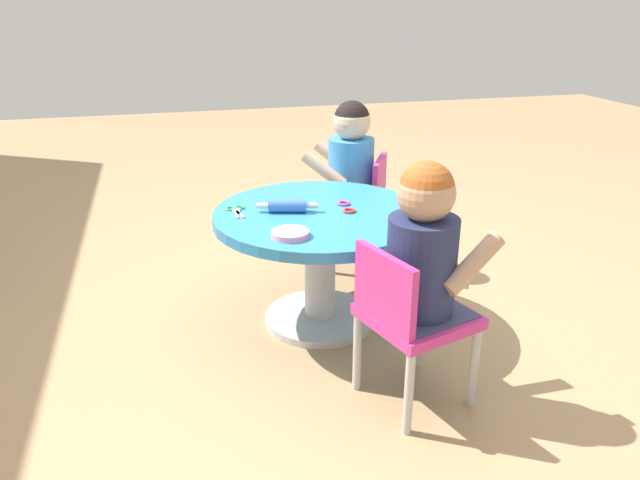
# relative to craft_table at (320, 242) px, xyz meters

# --- Properties ---
(ground_plane) EXTENTS (10.00, 10.00, 0.00)m
(ground_plane) POSITION_rel_craft_table_xyz_m (0.00, 0.00, -0.34)
(ground_plane) COLOR tan
(craft_table) EXTENTS (0.80, 0.80, 0.47)m
(craft_table) POSITION_rel_craft_table_xyz_m (0.00, 0.00, 0.00)
(craft_table) COLOR silver
(craft_table) RESTS_ON ground
(child_chair_left) EXTENTS (0.37, 0.37, 0.54)m
(child_chair_left) POSITION_rel_craft_table_xyz_m (-0.57, -0.13, -0.04)
(child_chair_left) COLOR #B7B7BC
(child_chair_left) RESTS_ON ground
(seated_child_left) EXTENTS (0.35, 0.41, 0.51)m
(seated_child_left) POSITION_rel_craft_table_xyz_m (-0.56, -0.17, 0.19)
(seated_child_left) COLOR #3F4772
(seated_child_left) RESTS_ON ground
(child_chair_right) EXTENTS (0.41, 0.41, 0.54)m
(child_chair_right) POSITION_rel_craft_table_xyz_m (0.49, -0.31, -0.04)
(child_chair_right) COLOR #B7B7BC
(child_chair_right) RESTS_ON ground
(seated_child_right) EXTENTS (0.40, 0.43, 0.51)m
(seated_child_right) POSITION_rel_craft_table_xyz_m (0.51, -0.28, 0.19)
(seated_child_right) COLOR #3F4772
(seated_child_right) RESTS_ON ground
(rolling_pin) EXTENTS (0.08, 0.23, 0.05)m
(rolling_pin) POSITION_rel_craft_table_xyz_m (0.02, 0.12, 0.15)
(rolling_pin) COLOR #3F72CC
(rolling_pin) RESTS_ON craft_table
(craft_scissors) EXTENTS (0.14, 0.08, 0.01)m
(craft_scissors) POSITION_rel_craft_table_xyz_m (0.08, 0.30, 0.13)
(craft_scissors) COLOR silver
(craft_scissors) RESTS_ON craft_table
(playdough_blob_0) EXTENTS (0.13, 0.13, 0.02)m
(playdough_blob_0) POSITION_rel_craft_table_xyz_m (-0.22, 0.16, 0.13)
(playdough_blob_0) COLOR pink
(playdough_blob_0) RESTS_ON craft_table
(cookie_cutter_0) EXTENTS (0.05, 0.05, 0.01)m
(cookie_cutter_0) POSITION_rel_craft_table_xyz_m (0.05, -0.11, 0.13)
(cookie_cutter_0) COLOR #D83FA5
(cookie_cutter_0) RESTS_ON craft_table
(cookie_cutter_1) EXTENTS (0.05, 0.05, 0.01)m
(cookie_cutter_1) POSITION_rel_craft_table_xyz_m (-0.04, -0.10, 0.13)
(cookie_cutter_1) COLOR red
(cookie_cutter_1) RESTS_ON craft_table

